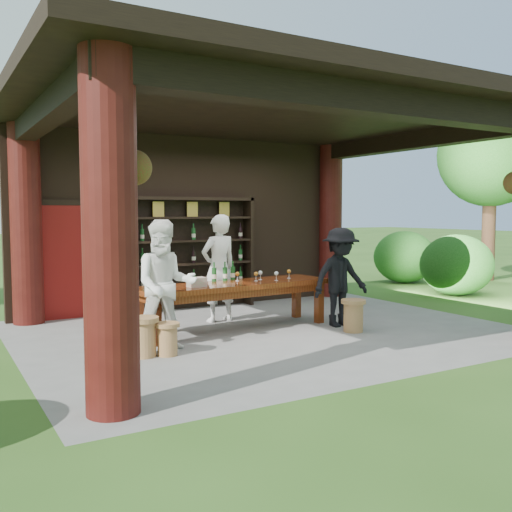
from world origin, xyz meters
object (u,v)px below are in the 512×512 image
host (219,268)px  guest_man (340,277)px  tasting_table (235,290)px  guest_woman (165,285)px  napkin_basket (197,282)px  wine_shelf (194,253)px  stool_near_right (353,315)px  stool_near_left (167,338)px  stool_far_left (144,336)px

host → guest_man: 2.04m
tasting_table → guest_woman: 1.58m
tasting_table → host: size_ratio=1.78×
guest_woman → napkin_basket: size_ratio=6.76×
wine_shelf → host: bearing=-95.7°
napkin_basket → wine_shelf: bearing=67.1°
stool_near_right → guest_man: (0.10, 0.46, 0.53)m
stool_near_left → stool_near_right: size_ratio=0.85×
stool_near_right → napkin_basket: napkin_basket is taller
wine_shelf → guest_man: 3.05m
wine_shelf → stool_near_left: size_ratio=5.67×
stool_far_left → guest_woman: size_ratio=0.29×
tasting_table → stool_near_right: bearing=-34.9°
napkin_basket → host: bearing=48.4°
host → napkin_basket: size_ratio=6.98×
wine_shelf → guest_man: wine_shelf is taller
wine_shelf → stool_far_left: 3.72m
stool_far_left → host: bearing=41.1°
wine_shelf → stool_near_right: (1.29, -3.16, -0.81)m
stool_near_right → stool_far_left: size_ratio=0.98×
wine_shelf → host: wine_shelf is taller
host → guest_man: host is taller
stool_near_left → guest_man: guest_man is taller
stool_near_right → host: (-1.42, 1.82, 0.64)m
stool_near_right → stool_far_left: (-3.32, 0.16, 0.01)m
tasting_table → guest_man: (1.63, -0.60, 0.17)m
stool_near_right → host: bearing=128.1°
stool_near_left → napkin_basket: (0.79, 0.82, 0.59)m
stool_near_left → guest_woman: bearing=72.2°
wine_shelf → stool_far_left: size_ratio=4.71×
wine_shelf → guest_woman: 3.22m
wine_shelf → guest_woman: wine_shelf is taller
wine_shelf → host: 1.36m
stool_near_left → host: (1.61, 1.75, 0.68)m
stool_near_left → guest_man: size_ratio=0.27×
stool_near_left → guest_woman: size_ratio=0.24×
stool_near_left → guest_woman: guest_woman is taller
stool_near_right → guest_man: guest_man is taller
host → guest_woman: (-1.51, -1.42, -0.03)m
host → stool_near_left: bearing=40.2°
stool_near_left → napkin_basket: napkin_basket is taller
stool_far_left → napkin_basket: size_ratio=1.98×
tasting_table → stool_near_left: (-1.52, -1.00, -0.40)m
napkin_basket → guest_man: bearing=-10.3°
wine_shelf → napkin_basket: size_ratio=9.34×
wine_shelf → tasting_table: wine_shelf is taller
guest_woman → napkin_basket: (0.68, 0.49, -0.06)m
stool_near_left → host: size_ratio=0.24×
stool_near_left → stool_far_left: 0.30m
napkin_basket → stool_near_left: bearing=-133.9°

